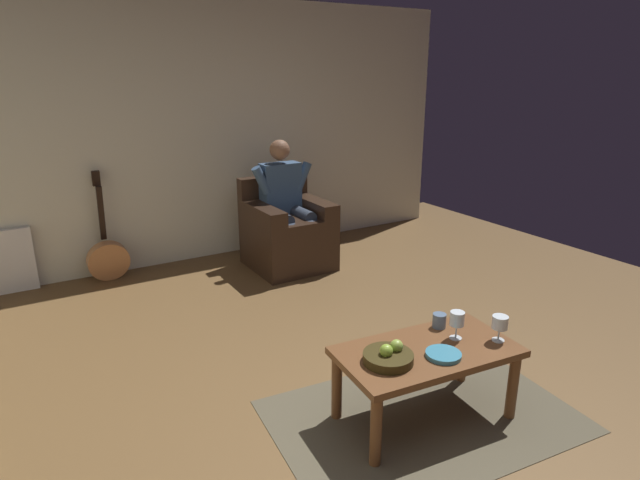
{
  "coord_description": "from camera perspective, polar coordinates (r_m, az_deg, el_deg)",
  "views": [
    {
      "loc": [
        1.54,
        2.05,
        1.9
      ],
      "look_at": [
        -0.46,
        -1.25,
        0.67
      ],
      "focal_mm": 30.01,
      "sensor_mm": 36.0,
      "label": 1
    }
  ],
  "objects": [
    {
      "name": "ground_plane",
      "position": [
        3.19,
        4.85,
        -18.93
      ],
      "size": [
        7.68,
        7.68,
        0.0
      ],
      "primitive_type": "plane",
      "color": "brown"
    },
    {
      "name": "coffee_table",
      "position": [
        3.09,
        11.3,
        -12.39
      ],
      "size": [
        1.04,
        0.62,
        0.44
      ],
      "rotation": [
        0.0,
        0.0,
        -0.1
      ],
      "color": "brown",
      "rests_on": "ground"
    },
    {
      "name": "candle_jar",
      "position": [
        3.28,
        12.6,
        -8.39
      ],
      "size": [
        0.08,
        0.08,
        0.09
      ],
      "primitive_type": "cylinder",
      "color": "slate",
      "rests_on": "coffee_table"
    },
    {
      "name": "decorative_dish",
      "position": [
        2.99,
        13.02,
        -11.82
      ],
      "size": [
        0.19,
        0.19,
        0.02
      ],
      "primitive_type": "cylinder",
      "color": "teal",
      "rests_on": "coffee_table"
    },
    {
      "name": "guitar",
      "position": [
        5.4,
        -21.68,
        -1.68
      ],
      "size": [
        0.38,
        0.22,
        1.03
      ],
      "color": "#B97847",
      "rests_on": "ground"
    },
    {
      "name": "wall_back",
      "position": [
        5.53,
        -15.09,
        10.81
      ],
      "size": [
        6.38,
        0.06,
        2.59
      ],
      "primitive_type": "cube",
      "color": "beige",
      "rests_on": "ground"
    },
    {
      "name": "person_seated",
      "position": [
        5.26,
        -3.63,
        4.29
      ],
      "size": [
        0.65,
        0.56,
        1.26
      ],
      "rotation": [
        0.0,
        0.0,
        0.0
      ],
      "color": "#385373",
      "rests_on": "ground"
    },
    {
      "name": "wine_glass_far",
      "position": [
        3.14,
        14.4,
        -8.29
      ],
      "size": [
        0.08,
        0.08,
        0.17
      ],
      "color": "silver",
      "rests_on": "coffee_table"
    },
    {
      "name": "rug",
      "position": [
        3.28,
        10.9,
        -17.96
      ],
      "size": [
        1.8,
        1.29,
        0.01
      ],
      "primitive_type": "cube",
      "rotation": [
        0.0,
        0.0,
        -0.1
      ],
      "color": "brown",
      "rests_on": "ground"
    },
    {
      "name": "armchair",
      "position": [
        5.35,
        -3.55,
        0.68
      ],
      "size": [
        0.74,
        0.76,
        0.88
      ],
      "rotation": [
        0.0,
        0.0,
        0.0
      ],
      "color": "#312116",
      "rests_on": "ground"
    },
    {
      "name": "wine_glass_near",
      "position": [
        3.19,
        18.63,
        -8.46
      ],
      "size": [
        0.09,
        0.09,
        0.15
      ],
      "color": "silver",
      "rests_on": "coffee_table"
    },
    {
      "name": "fruit_bowl",
      "position": [
        2.88,
        7.33,
        -12.2
      ],
      "size": [
        0.27,
        0.27,
        0.11
      ],
      "color": "#332A10",
      "rests_on": "coffee_table"
    }
  ]
}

